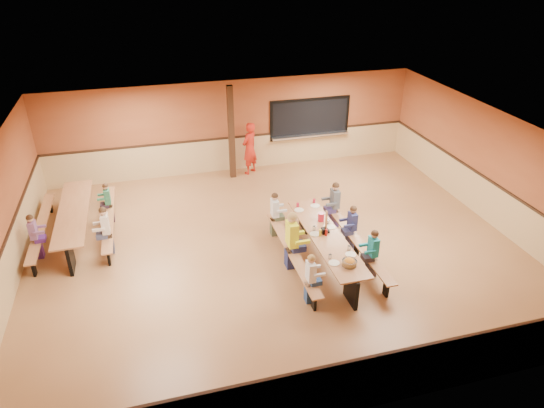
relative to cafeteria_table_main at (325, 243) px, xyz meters
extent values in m
plane|color=brown|center=(-0.98, 0.89, -0.53)|extent=(12.00, 12.00, 0.00)
cube|color=#9A502C|center=(-0.98, 5.89, 0.97)|extent=(12.00, 0.04, 3.00)
cube|color=#9A502C|center=(-0.98, -4.11, 0.97)|extent=(12.00, 0.04, 3.00)
cube|color=#9A502C|center=(5.02, 0.89, 0.97)|extent=(0.04, 10.00, 3.00)
cube|color=white|center=(-0.98, 0.89, 2.47)|extent=(12.00, 10.00, 0.04)
cube|color=black|center=(1.62, 5.86, 1.02)|extent=(2.60, 0.06, 1.20)
cube|color=silver|center=(1.62, 5.77, 0.45)|extent=(2.70, 0.28, 0.06)
cube|color=black|center=(-1.18, 5.29, 0.97)|extent=(0.18, 0.18, 3.00)
cube|color=#A16640|center=(0.00, 0.00, 0.19)|extent=(0.75, 3.60, 0.04)
cube|color=black|center=(0.00, -1.55, -0.18)|extent=(0.08, 0.60, 0.70)
cube|color=black|center=(0.00, 1.55, -0.18)|extent=(0.08, 0.60, 0.70)
cube|color=#A16640|center=(-0.83, 0.00, -0.09)|extent=(0.26, 3.60, 0.04)
cube|color=black|center=(-0.83, 0.00, -0.32)|extent=(0.06, 0.18, 0.41)
cube|color=#A16640|center=(0.83, 0.00, -0.09)|extent=(0.26, 3.60, 0.04)
cube|color=black|center=(0.83, 0.00, -0.32)|extent=(0.06, 0.18, 0.41)
cube|color=#A16640|center=(-5.81, 2.80, 0.19)|extent=(0.75, 3.60, 0.04)
cube|color=black|center=(-5.81, 1.25, -0.18)|extent=(0.08, 0.60, 0.70)
cube|color=black|center=(-5.81, 4.35, -0.18)|extent=(0.08, 0.60, 0.70)
cube|color=#A16640|center=(-6.63, 2.80, -0.09)|extent=(0.26, 3.60, 0.04)
cube|color=black|center=(-6.63, 2.80, -0.32)|extent=(0.06, 0.18, 0.41)
cube|color=#A16640|center=(-4.98, 2.80, -0.09)|extent=(0.26, 3.60, 0.04)
cube|color=black|center=(-4.98, 2.80, -0.32)|extent=(0.06, 0.18, 0.41)
imported|color=red|center=(-0.58, 5.44, 0.34)|extent=(0.75, 0.72, 1.73)
cylinder|color=#B8182F|center=(0.12, 0.65, 0.32)|extent=(0.16, 0.16, 0.22)
cube|color=black|center=(-0.02, 0.09, 0.28)|extent=(0.10, 0.14, 0.13)
cylinder|color=yellow|center=(-0.15, 0.01, 0.30)|extent=(0.06, 0.06, 0.17)
cylinder|color=#B2140F|center=(0.00, -0.02, 0.30)|extent=(0.06, 0.06, 0.17)
cube|color=black|center=(0.04, 0.13, 0.24)|extent=(0.16, 0.16, 0.06)
cube|color=#A16640|center=(0.04, 0.13, 0.52)|extent=(0.02, 0.09, 0.50)
camera|label=1|loc=(-3.75, -8.92, 6.25)|focal=32.00mm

